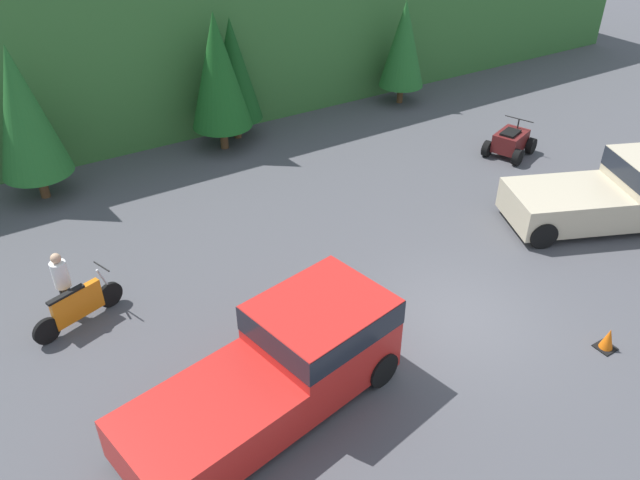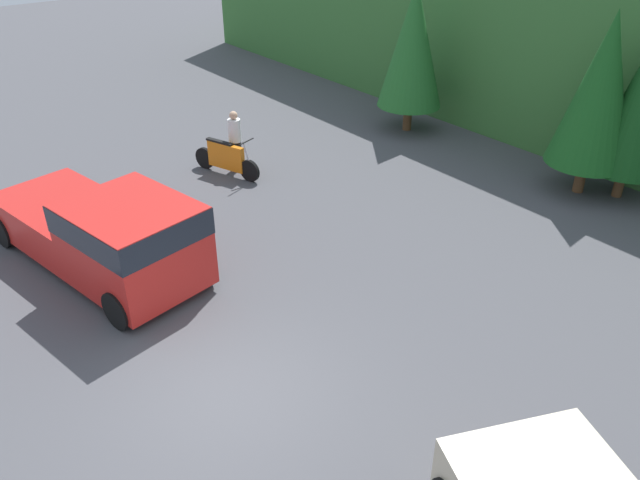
% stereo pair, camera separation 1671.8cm
% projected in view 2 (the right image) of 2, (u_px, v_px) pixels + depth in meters
% --- Properties ---
extents(ground_plane, '(80.00, 80.00, 0.00)m').
position_uv_depth(ground_plane, '(229.00, 392.00, 10.62)').
color(ground_plane, '#4C4C51').
extents(tree_left, '(2.13, 2.13, 4.84)m').
position_uv_depth(tree_left, '(413.00, 45.00, 20.03)').
color(tree_left, brown).
rests_on(tree_left, ground_plane).
extents(tree_mid_left, '(2.14, 2.14, 4.86)m').
position_uv_depth(tree_mid_left, '(601.00, 90.00, 15.86)').
color(tree_mid_left, brown).
rests_on(tree_mid_left, ground_plane).
extents(pickup_truck_red, '(6.04, 3.25, 1.98)m').
position_uv_depth(pickup_truck_red, '(108.00, 232.00, 13.27)').
color(pickup_truck_red, red).
rests_on(pickup_truck_red, ground_plane).
extents(dirt_bike, '(2.24, 0.98, 1.22)m').
position_uv_depth(dirt_bike, '(226.00, 159.00, 18.01)').
color(dirt_bike, black).
rests_on(dirt_bike, ground_plane).
extents(rider_person, '(0.45, 0.45, 1.79)m').
position_uv_depth(rider_person, '(235.00, 138.00, 18.10)').
color(rider_person, black).
rests_on(rider_person, ground_plane).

